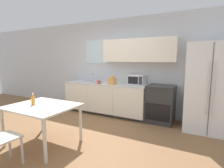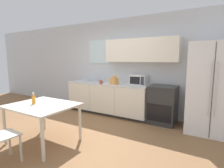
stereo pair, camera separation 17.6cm
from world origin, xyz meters
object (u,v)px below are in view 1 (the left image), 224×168
at_px(dining_table, 42,110).
at_px(oven_range, 160,104).
at_px(refrigerator, 210,88).
at_px(coffee_mug, 99,82).
at_px(microwave, 137,80).
at_px(drink_bottle, 33,100).

bearing_deg(dining_table, oven_range, 52.77).
bearing_deg(refrigerator, dining_table, -142.02).
bearing_deg(coffee_mug, microwave, 21.45).
height_order(coffee_mug, dining_table, coffee_mug).
height_order(microwave, drink_bottle, microwave).
relative_size(oven_range, refrigerator, 0.48).
xyz_separation_m(oven_range, microwave, (-0.67, 0.11, 0.56)).
relative_size(oven_range, microwave, 2.17).
relative_size(microwave, dining_table, 0.36).
relative_size(refrigerator, coffee_mug, 17.92).
xyz_separation_m(oven_range, refrigerator, (1.04, -0.07, 0.49)).
bearing_deg(dining_table, refrigerator, 37.98).
xyz_separation_m(refrigerator, microwave, (-1.71, 0.19, 0.06)).
distance_m(refrigerator, coffee_mug, 2.68).
distance_m(refrigerator, microwave, 1.72).
relative_size(refrigerator, drink_bottle, 8.80).
bearing_deg(refrigerator, coffee_mug, -175.87).
bearing_deg(dining_table, coffee_mug, 89.53).
height_order(oven_range, coffee_mug, coffee_mug).
bearing_deg(microwave, refrigerator, -6.17).
xyz_separation_m(oven_range, dining_table, (-1.65, -2.17, 0.18)).
relative_size(coffee_mug, dining_table, 0.09).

